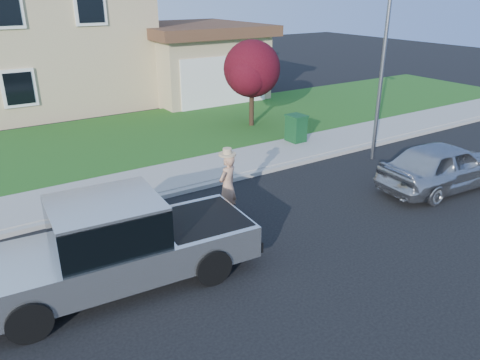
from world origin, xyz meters
The scene contains 11 objects.
ground centered at (0.00, 0.00, 0.00)m, with size 80.00×80.00×0.00m, color black.
curb centered at (1.00, 2.90, 0.06)m, with size 40.00×0.20×0.12m, color gray.
sidewalk centered at (1.00, 4.00, 0.07)m, with size 40.00×2.00×0.15m, color gray.
lawn centered at (1.00, 8.50, 0.05)m, with size 40.00×7.00×0.10m, color #154917.
house centered at (1.31, 16.38, 3.17)m, with size 14.00×11.30×6.85m.
pickup_truck centered at (-2.76, -0.31, 0.82)m, with size 5.48×2.26×1.76m.
woman centered at (0.53, 1.04, 0.84)m, with size 0.69×0.58×1.77m.
sedan centered at (6.50, -0.80, 0.69)m, with size 1.62×4.03×1.37m, color #A7A9AE.
ornamental_tree centered at (5.59, 7.36, 2.26)m, with size 2.47×2.23×3.39m.
trash_bin centered at (5.58, 4.56, 0.64)m, with size 0.61×0.70×0.96m.
street_lamp centered at (6.79, 1.94, 2.97)m, with size 0.27×0.67×5.20m.
Camera 1 is at (-4.96, -7.95, 5.26)m, focal length 35.00 mm.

